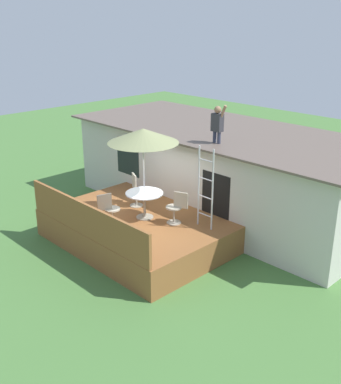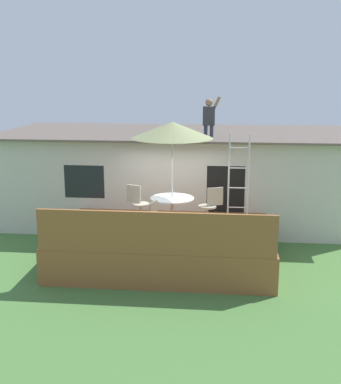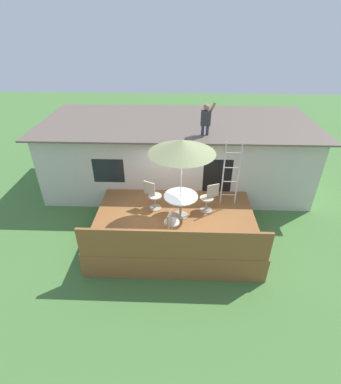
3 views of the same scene
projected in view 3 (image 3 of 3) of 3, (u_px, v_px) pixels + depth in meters
ground_plane at (175, 236)px, 9.45m from camera, size 40.00×40.00×0.00m
house at (177, 153)px, 11.79m from camera, size 10.50×4.50×2.72m
deck at (175, 227)px, 9.24m from camera, size 5.03×3.64×0.80m
deck_railing at (174, 244)px, 7.29m from camera, size 4.93×0.08×0.90m
patio_table at (181, 200)px, 8.78m from camera, size 1.04×1.04×0.74m
patio_umbrella at (182, 147)px, 7.85m from camera, size 1.90×1.90×2.54m
step_ladder at (231, 175)px, 9.09m from camera, size 0.52×0.04×2.20m
person_figure at (206, 117)px, 9.49m from camera, size 0.47×0.20×1.11m
patio_chair_left at (153, 196)px, 9.24m from camera, size 0.59×0.44×0.92m
patio_chair_right at (209, 198)px, 9.12m from camera, size 0.60×0.44×0.92m
patio_chair_near at (171, 224)px, 7.99m from camera, size 0.44×0.61×0.92m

